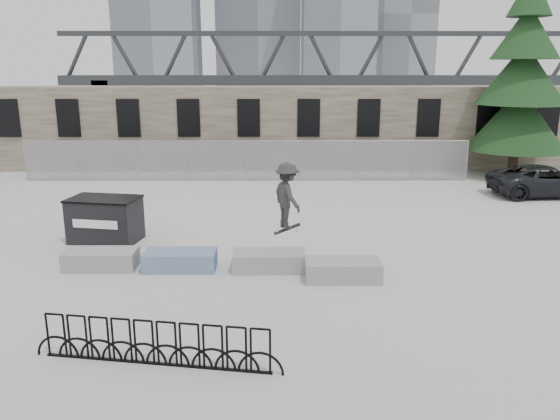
% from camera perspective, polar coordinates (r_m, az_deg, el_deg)
% --- Properties ---
extents(ground, '(120.00, 120.00, 0.00)m').
position_cam_1_polar(ground, '(15.46, -5.88, -6.26)').
color(ground, '#BBBBB5').
rests_on(ground, ground).
extents(stone_wall, '(36.00, 2.58, 4.50)m').
position_cam_1_polar(stone_wall, '(30.82, -3.15, 8.59)').
color(stone_wall, brown).
rests_on(stone_wall, ground).
extents(chainlink_fence, '(22.06, 0.06, 2.02)m').
position_cam_1_polar(chainlink_fence, '(27.29, -3.49, 5.21)').
color(chainlink_fence, gray).
rests_on(chainlink_fence, ground).
extents(planter_far_left, '(2.00, 0.90, 0.53)m').
position_cam_1_polar(planter_far_left, '(16.24, -18.19, -4.84)').
color(planter_far_left, gray).
rests_on(planter_far_left, ground).
extents(planter_center_left, '(2.00, 0.90, 0.53)m').
position_cam_1_polar(planter_center_left, '(15.62, -10.38, -5.11)').
color(planter_center_left, '#315395').
rests_on(planter_center_left, ground).
extents(planter_center_right, '(2.00, 0.90, 0.53)m').
position_cam_1_polar(planter_center_right, '(15.33, -1.17, -5.25)').
color(planter_center_right, gray).
rests_on(planter_center_right, ground).
extents(planter_offset, '(2.00, 0.90, 0.53)m').
position_cam_1_polar(planter_offset, '(14.74, 6.59, -6.18)').
color(planter_offset, gray).
rests_on(planter_offset, ground).
extents(dumpster, '(2.41, 1.72, 1.45)m').
position_cam_1_polar(dumpster, '(18.59, -17.80, -0.93)').
color(dumpster, black).
rests_on(dumpster, ground).
extents(bike_rack, '(4.89, 0.83, 0.90)m').
position_cam_1_polar(bike_rack, '(10.89, -12.89, -13.46)').
color(bike_rack, black).
rests_on(bike_rack, ground).
extents(spruce_tree, '(4.86, 4.86, 11.50)m').
position_cam_1_polar(spruce_tree, '(30.45, 23.94, 12.16)').
color(spruce_tree, '#38281E').
rests_on(spruce_tree, ground).
extents(truss_bridge, '(70.00, 3.00, 9.80)m').
position_cam_1_polar(truss_bridge, '(69.91, 6.82, 13.44)').
color(truss_bridge, '#2D3033').
rests_on(truss_bridge, ground).
extents(suv, '(4.99, 2.51, 1.35)m').
position_cam_1_polar(suv, '(26.74, 26.03, 2.77)').
color(suv, black).
rests_on(suv, ground).
extents(skateboarder, '(1.19, 1.41, 2.08)m').
position_cam_1_polar(skateboarder, '(15.47, 0.76, 1.48)').
color(skateboarder, '#2C2B2E').
rests_on(skateboarder, ground).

